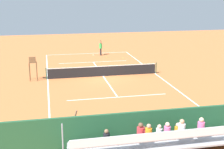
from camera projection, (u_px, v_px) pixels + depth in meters
ground_plane at (103, 76)px, 29.15m from camera, size 60.00×60.00×0.00m
court_line_markings at (103, 76)px, 29.18m from camera, size 10.10×22.20×0.01m
tennis_net at (103, 71)px, 29.02m from camera, size 10.30×0.10×1.07m
backdrop_wall at (153, 129)px, 15.65m from camera, size 18.00×0.16×2.00m
bleacher_stand at (162, 143)px, 14.37m from camera, size 9.06×2.40×2.48m
umpire_chair at (33, 66)px, 27.43m from camera, size 0.67×0.67×2.14m
courtside_bench at (197, 127)px, 16.99m from camera, size 1.80×0.40×0.93m
equipment_bag at (166, 138)px, 16.61m from camera, size 0.90×0.36×0.36m
tennis_player at (101, 47)px, 38.24m from camera, size 0.38×0.54×1.93m
tennis_racket at (94, 55)px, 38.66m from camera, size 0.41×0.57×0.03m
tennis_ball_near at (123, 58)px, 36.84m from camera, size 0.07×0.07×0.07m
tennis_ball_far at (107, 57)px, 37.24m from camera, size 0.07×0.07×0.07m
line_judge at (75, 129)px, 15.62m from camera, size 0.40×0.55×1.93m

